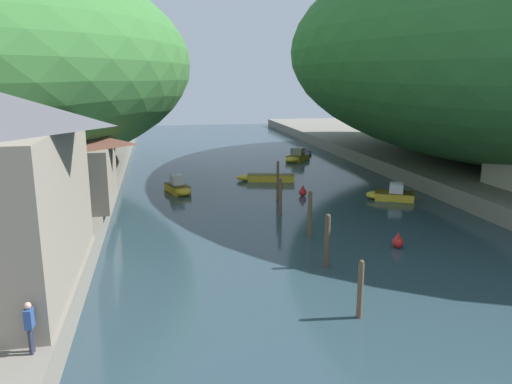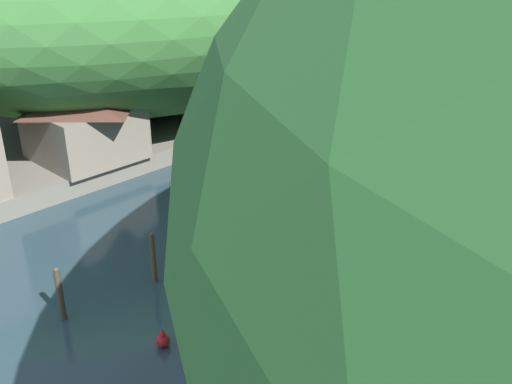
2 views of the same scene
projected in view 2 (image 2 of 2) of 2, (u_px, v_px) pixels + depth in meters
name	position (u px, v px, depth m)	size (l,w,h in m)	color
water_surface	(290.00, 217.00, 37.22)	(130.00, 130.00, 0.00)	#283D47
left_bank	(91.00, 128.00, 51.87)	(22.00, 120.00, 1.38)	slate
hillside_left	(160.00, 3.00, 54.62)	(37.70, 52.79, 18.67)	#387033
boathouse_shed	(84.00, 122.00, 42.16)	(7.63, 7.38, 5.34)	gray
boat_far_right_bank	(240.00, 167.00, 43.86)	(2.42, 3.77, 1.52)	gold
boat_mid_channel	(500.00, 166.00, 44.11)	(3.86, 4.13, 1.52)	gold
boat_white_cruiser	(389.00, 281.00, 29.68)	(4.14, 3.22, 1.38)	gold
boat_small_dinghy	(354.00, 185.00, 41.06)	(5.68, 2.60, 0.66)	gold
mooring_post_second	(60.00, 294.00, 26.89)	(0.30, 0.30, 2.88)	#4C3D2D
mooring_post_middle	(153.00, 258.00, 29.78)	(0.27, 0.27, 2.96)	brown
mooring_post_fourth	(221.00, 222.00, 33.67)	(0.26, 0.26, 2.72)	brown
mooring_post_farthest	(285.00, 199.00, 36.08)	(0.21, 0.21, 3.16)	brown
channel_buoy_near	(318.00, 224.00, 35.51)	(0.63, 0.63, 0.95)	red
channel_buoy_far	(163.00, 340.00, 25.52)	(0.63, 0.63, 0.95)	red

